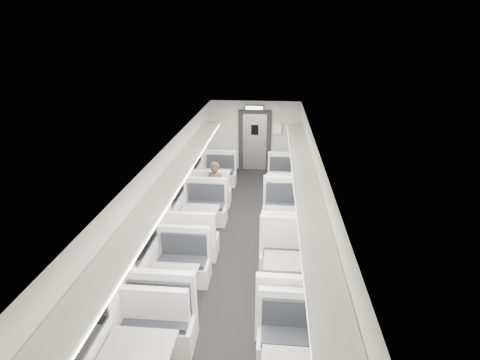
% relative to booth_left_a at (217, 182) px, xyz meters
% --- Properties ---
extents(room, '(3.24, 12.24, 2.64)m').
position_rel_booth_left_a_xyz_m(room, '(1.00, -3.73, 0.84)').
color(room, black).
rests_on(room, ground).
extents(booth_left_a, '(0.99, 2.00, 1.07)m').
position_rel_booth_left_a_xyz_m(booth_left_a, '(0.00, 0.00, 0.00)').
color(booth_left_a, silver).
rests_on(booth_left_a, room).
extents(booth_left_b, '(1.04, 2.10, 1.13)m').
position_rel_booth_left_a_xyz_m(booth_left_b, '(0.00, -2.58, 0.02)').
color(booth_left_b, silver).
rests_on(booth_left_b, room).
extents(booth_left_c, '(0.99, 2.02, 1.08)m').
position_rel_booth_left_a_xyz_m(booth_left_c, '(0.00, -4.97, 0.00)').
color(booth_left_c, silver).
rests_on(booth_left_c, room).
extents(booth_right_a, '(1.01, 2.06, 1.10)m').
position_rel_booth_left_a_xyz_m(booth_right_a, '(2.00, -0.16, 0.01)').
color(booth_right_a, silver).
rests_on(booth_right_a, room).
extents(booth_right_b, '(1.14, 2.31, 1.23)m').
position_rel_booth_left_a_xyz_m(booth_right_b, '(2.00, -2.69, 0.06)').
color(booth_right_b, silver).
rests_on(booth_right_b, room).
extents(booth_right_c, '(1.10, 2.23, 1.19)m').
position_rel_booth_left_a_xyz_m(booth_right_c, '(2.00, -4.55, 0.04)').
color(booth_right_c, silver).
rests_on(booth_right_c, room).
extents(passenger, '(0.57, 0.42, 1.44)m').
position_rel_booth_left_a_xyz_m(passenger, '(0.18, -1.34, 0.36)').
color(passenger, black).
rests_on(passenger, room).
extents(window_a, '(0.02, 1.18, 0.84)m').
position_rel_booth_left_a_xyz_m(window_a, '(-0.49, -0.33, 0.99)').
color(window_a, black).
rests_on(window_a, room).
extents(window_b, '(0.02, 1.18, 0.84)m').
position_rel_booth_left_a_xyz_m(window_b, '(-0.49, -2.53, 0.99)').
color(window_b, black).
rests_on(window_b, room).
extents(window_c, '(0.02, 1.18, 0.84)m').
position_rel_booth_left_a_xyz_m(window_c, '(-0.49, -4.73, 0.99)').
color(window_c, black).
rests_on(window_c, room).
extents(window_d, '(0.02, 1.18, 0.84)m').
position_rel_booth_left_a_xyz_m(window_d, '(-0.49, -6.93, 0.99)').
color(window_d, black).
rests_on(window_d, room).
extents(luggage_rack_left, '(0.46, 10.40, 0.09)m').
position_rel_booth_left_a_xyz_m(luggage_rack_left, '(-0.24, -4.03, 1.56)').
color(luggage_rack_left, silver).
rests_on(luggage_rack_left, room).
extents(luggage_rack_right, '(0.46, 10.40, 0.09)m').
position_rel_booth_left_a_xyz_m(luggage_rack_right, '(2.24, -4.03, 1.56)').
color(luggage_rack_right, silver).
rests_on(luggage_rack_right, room).
extents(vestibule_door, '(1.10, 0.13, 2.10)m').
position_rel_booth_left_a_xyz_m(vestibule_door, '(1.00, 2.20, 0.68)').
color(vestibule_door, black).
rests_on(vestibule_door, room).
extents(exit_sign, '(0.62, 0.12, 0.16)m').
position_rel_booth_left_a_xyz_m(exit_sign, '(1.00, 1.71, 1.92)').
color(exit_sign, black).
rests_on(exit_sign, room).
extents(wall_notice, '(0.32, 0.02, 0.40)m').
position_rel_booth_left_a_xyz_m(wall_notice, '(1.75, 2.19, 1.14)').
color(wall_notice, white).
rests_on(wall_notice, room).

